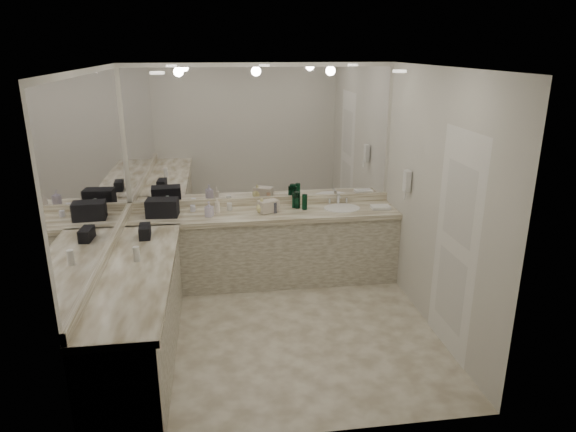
{
  "coord_description": "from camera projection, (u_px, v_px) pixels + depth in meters",
  "views": [
    {
      "loc": [
        -0.54,
        -4.6,
        2.77
      ],
      "look_at": [
        0.17,
        0.4,
        1.1
      ],
      "focal_mm": 32.0,
      "sensor_mm": 36.0,
      "label": 1
    }
  ],
  "objects": [
    {
      "name": "vanity_back_top",
      "position": [
        264.0,
        214.0,
        6.11
      ],
      "size": [
        3.2,
        0.64,
        0.06
      ],
      "primitive_type": "cube",
      "color": "beige",
      "rests_on": "vanity_back_base"
    },
    {
      "name": "ceiling",
      "position": [
        275.0,
        67.0,
        4.45
      ],
      "size": [
        3.2,
        3.2,
        0.0
      ],
      "primitive_type": "plane",
      "color": "white",
      "rests_on": "floor"
    },
    {
      "name": "green_bottle_2",
      "position": [
        295.0,
        200.0,
        6.25
      ],
      "size": [
        0.06,
        0.06,
        0.18
      ],
      "primitive_type": "cylinder",
      "color": "#094226",
      "rests_on": "vanity_back_top"
    },
    {
      "name": "mirror_left",
      "position": [
        96.0,
        166.0,
        4.5
      ],
      "size": [
        0.01,
        2.92,
        1.55
      ],
      "primitive_type": "cube",
      "color": "white",
      "rests_on": "wall_left"
    },
    {
      "name": "black_bag_spill",
      "position": [
        145.0,
        231.0,
        5.28
      ],
      "size": [
        0.13,
        0.25,
        0.13
      ],
      "primitive_type": "cube",
      "rotation": [
        0.0,
        0.0,
        0.07
      ],
      "color": "black",
      "rests_on": "vanity_left_top"
    },
    {
      "name": "vanity_back_base",
      "position": [
        265.0,
        249.0,
        6.26
      ],
      "size": [
        3.2,
        0.6,
        0.84
      ],
      "primitive_type": "cube",
      "color": "beige",
      "rests_on": "floor"
    },
    {
      "name": "faucet",
      "position": [
        338.0,
        198.0,
        6.41
      ],
      "size": [
        0.24,
        0.16,
        0.14
      ],
      "primitive_type": "cube",
      "color": "silver",
      "rests_on": "vanity_back_top"
    },
    {
      "name": "backsplash_left",
      "position": [
        107.0,
        253.0,
        4.76
      ],
      "size": [
        0.04,
        3.0,
        0.1
      ],
      "primitive_type": "cube",
      "color": "beige",
      "rests_on": "vanity_left_top"
    },
    {
      "name": "mirror_back",
      "position": [
        261.0,
        135.0,
        6.11
      ],
      "size": [
        3.12,
        0.01,
        1.55
      ],
      "primitive_type": "cube",
      "color": "white",
      "rests_on": "wall_back"
    },
    {
      "name": "wall_back",
      "position": [
        261.0,
        173.0,
        6.27
      ],
      "size": [
        3.2,
        0.02,
        2.6
      ],
      "primitive_type": "cube",
      "color": "beige",
      "rests_on": "floor"
    },
    {
      "name": "soap_bottle_c",
      "position": [
        262.0,
        206.0,
        6.05
      ],
      "size": [
        0.14,
        0.14,
        0.17
      ],
      "primitive_type": "imported",
      "rotation": [
        0.0,
        0.0,
        -0.07
      ],
      "color": "#E1D889",
      "rests_on": "vanity_back_top"
    },
    {
      "name": "wall_left",
      "position": [
        101.0,
        218.0,
        4.64
      ],
      "size": [
        0.02,
        3.0,
        2.6
      ],
      "primitive_type": "cube",
      "color": "beige",
      "rests_on": "floor"
    },
    {
      "name": "amenity_bottle_1",
      "position": [
        275.0,
        208.0,
        6.05
      ],
      "size": [
        0.04,
        0.04,
        0.13
      ],
      "primitive_type": "cylinder",
      "color": "#3F3F4C",
      "rests_on": "vanity_back_top"
    },
    {
      "name": "amenity_bottle_0",
      "position": [
        171.0,
        209.0,
        5.97
      ],
      "size": [
        0.05,
        0.05,
        0.14
      ],
      "primitive_type": "cylinder",
      "color": "#E0B28C",
      "rests_on": "vanity_back_top"
    },
    {
      "name": "door",
      "position": [
        455.0,
        245.0,
        4.68
      ],
      "size": [
        0.02,
        0.82,
        2.1
      ],
      "primitive_type": "cube",
      "color": "white",
      "rests_on": "wall_right"
    },
    {
      "name": "sink",
      "position": [
        342.0,
        209.0,
        6.24
      ],
      "size": [
        0.44,
        0.44,
        0.03
      ],
      "primitive_type": "cylinder",
      "color": "white",
      "rests_on": "vanity_back_top"
    },
    {
      "name": "green_bottle_3",
      "position": [
        305.0,
        202.0,
        6.17
      ],
      "size": [
        0.06,
        0.06,
        0.19
      ],
      "primitive_type": "cylinder",
      "color": "#094226",
      "rests_on": "vanity_back_top"
    },
    {
      "name": "green_bottle_1",
      "position": [
        297.0,
        200.0,
        6.23
      ],
      "size": [
        0.07,
        0.07,
        0.2
      ],
      "primitive_type": "cylinder",
      "color": "#094226",
      "rests_on": "vanity_back_top"
    },
    {
      "name": "wall_phone",
      "position": [
        407.0,
        181.0,
        5.71
      ],
      "size": [
        0.06,
        0.1,
        0.24
      ],
      "primitive_type": "cube",
      "color": "white",
      "rests_on": "wall_right"
    },
    {
      "name": "amenity_bottle_5",
      "position": [
        170.0,
        214.0,
        5.88
      ],
      "size": [
        0.05,
        0.05,
        0.1
      ],
      "primitive_type": "cylinder",
      "color": "#3F3F4C",
      "rests_on": "vanity_back_top"
    },
    {
      "name": "soap_bottle_b",
      "position": [
        209.0,
        209.0,
        5.91
      ],
      "size": [
        0.11,
        0.11,
        0.18
      ],
      "primitive_type": "imported",
      "rotation": [
        0.0,
        0.0,
        -0.4
      ],
      "color": "silver",
      "rests_on": "vanity_back_top"
    },
    {
      "name": "amenity_bottle_7",
      "position": [
        166.0,
        207.0,
        6.07
      ],
      "size": [
        0.04,
        0.04,
        0.12
      ],
      "primitive_type": "cylinder",
      "color": "silver",
      "rests_on": "vanity_back_top"
    },
    {
      "name": "floor",
      "position": [
        277.0,
        331.0,
        5.27
      ],
      "size": [
        3.2,
        3.2,
        0.0
      ],
      "primitive_type": "plane",
      "color": "beige",
      "rests_on": "ground"
    },
    {
      "name": "amenity_bottle_6",
      "position": [
        193.0,
        208.0,
        6.12
      ],
      "size": [
        0.06,
        0.06,
        0.07
      ],
      "primitive_type": "cylinder",
      "color": "silver",
      "rests_on": "vanity_back_top"
    },
    {
      "name": "hand_towel",
      "position": [
        381.0,
        207.0,
        6.22
      ],
      "size": [
        0.23,
        0.16,
        0.04
      ],
      "primitive_type": "cube",
      "rotation": [
        0.0,
        0.0,
        -0.04
      ],
      "color": "white",
      "rests_on": "vanity_back_top"
    },
    {
      "name": "wall_right",
      "position": [
        436.0,
        203.0,
        5.07
      ],
      "size": [
        0.02,
        3.0,
        2.6
      ],
      "primitive_type": "cube",
      "color": "beige",
      "rests_on": "floor"
    },
    {
      "name": "amenity_bottle_4",
      "position": [
        230.0,
        207.0,
        6.16
      ],
      "size": [
        0.06,
        0.06,
        0.09
      ],
      "primitive_type": "cylinder",
      "color": "white",
      "rests_on": "vanity_back_top"
    },
    {
      "name": "soap_bottle_a",
      "position": [
        217.0,
        205.0,
        6.06
      ],
      "size": [
        0.07,
        0.07,
        0.18
      ],
      "primitive_type": "imported",
      "rotation": [
        0.0,
        0.0,
        -0.01
      ],
      "color": "silver",
      "rests_on": "vanity_back_top"
    },
    {
      "name": "vanity_left_top",
      "position": [
        136.0,
        273.0,
        4.54
      ],
      "size": [
        0.64,
        2.42,
        0.06
      ],
      "primitive_type": "cube",
      "color": "beige",
      "rests_on": "vanity_left_base"
    },
    {
      "name": "green_bottle_0",
      "position": [
        297.0,
        200.0,
        6.28
      ],
      "size": [
        0.07,
        0.07,
        0.18
      ],
      "primitive_type": "cylinder",
      "color": "#094226",
      "rests_on": "vanity_back_top"
    },
    {
      "name": "vanity_left_base",
      "position": [
        139.0,
        318.0,
        4.68
      ],
      "size": [
        0.6,
        2.4,
        0.84
      ],
      "primitive_type": "cube",
      "color": "beige",
      "rests_on": "floor"
    },
    {
      "name": "lotion_left",
      "position": [
        136.0,
        254.0,
        4.69
      ],
      "size": [
        0.06,
        0.06,
        0.14
      ],
      "primitive_type": "cylinder",
      "color": "white",
      "rests_on": "vanity_left_top"
    },
    {
      "name": "amenity_bottle_2",
      "position": [
        272.0,
        206.0,
        6.18
      ],
      "size": [
        0.05,
        0.05,
        0.1
      ],
      "primitive_type": "cylinder",
      "color": "#E0B28C",
      "rests_on": "vanity_back_top"
    },
    {
      "name": "backsplash_back",
      "position": [
        262.0,
        201.0,
        6.36
      ],
      "size": [
        3.2,
        0.04,
        0.1
      ],
      "primitive_type": "cube",
      "color": "beige",
      "rests_on": "vanity_back_top"
    },
    {
      "name": "amenity_bottle_3",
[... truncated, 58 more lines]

